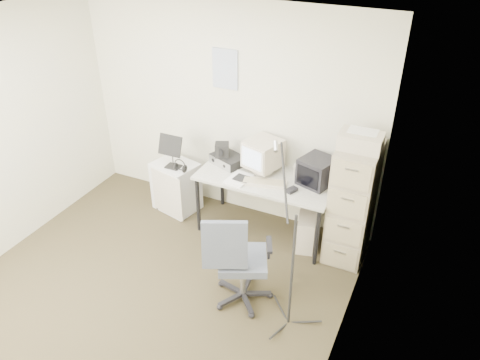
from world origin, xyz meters
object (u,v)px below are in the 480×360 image
at_px(desk, 265,205).
at_px(filing_cabinet, 352,203).
at_px(office_chair, 243,258).
at_px(side_cart, 176,186).

bearing_deg(desk, filing_cabinet, 1.81).
xyz_separation_m(desk, office_chair, (0.22, -1.07, 0.13)).
bearing_deg(side_cart, desk, 13.85).
xyz_separation_m(filing_cabinet, side_cart, (-2.12, -0.04, -0.34)).
xyz_separation_m(office_chair, side_cart, (-1.39, 1.06, -0.18)).
height_order(office_chair, side_cart, office_chair).
bearing_deg(filing_cabinet, office_chair, -123.64).
relative_size(desk, office_chair, 1.51).
distance_m(office_chair, side_cart, 1.76).
height_order(desk, office_chair, office_chair).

